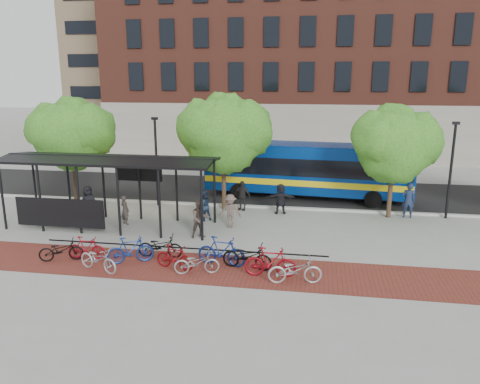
% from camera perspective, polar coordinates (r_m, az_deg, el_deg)
% --- Properties ---
extents(ground, '(160.00, 160.00, 0.00)m').
position_cam_1_polar(ground, '(23.05, 3.80, -4.74)').
color(ground, '#9E9E99').
rests_on(ground, ground).
extents(asphalt_street, '(160.00, 8.00, 0.01)m').
position_cam_1_polar(asphalt_street, '(30.71, 5.26, 0.03)').
color(asphalt_street, black).
rests_on(asphalt_street, ground).
extents(curb, '(160.00, 0.25, 0.12)m').
position_cam_1_polar(curb, '(26.84, 4.64, -1.90)').
color(curb, '#B7B7B2').
rests_on(curb, ground).
extents(brick_strip, '(24.00, 3.00, 0.01)m').
position_cam_1_polar(brick_strip, '(18.74, -3.92, -9.28)').
color(brick_strip, maroon).
rests_on(brick_strip, ground).
extents(bike_rack_rail, '(12.00, 0.05, 0.95)m').
position_cam_1_polar(bike_rack_rail, '(19.86, -7.01, -7.99)').
color(bike_rack_rail, black).
rests_on(bike_rack_rail, ground).
extents(building_brick, '(55.00, 14.00, 20.00)m').
position_cam_1_polar(building_brick, '(48.46, 19.60, 16.34)').
color(building_brick, brown).
rests_on(building_brick, ground).
extents(building_tower, '(22.00, 22.00, 30.00)m').
position_cam_1_polar(building_tower, '(64.75, -7.38, 20.68)').
color(building_tower, '#7A664C').
rests_on(building_tower, ground).
extents(bus_shelter, '(10.60, 3.07, 3.60)m').
position_cam_1_polar(bus_shelter, '(23.97, -15.96, 2.89)').
color(bus_shelter, black).
rests_on(bus_shelter, ground).
extents(tree_a, '(4.90, 4.00, 6.18)m').
position_cam_1_polar(tree_a, '(28.87, -19.76, 6.92)').
color(tree_a, '#382619').
rests_on(tree_a, ground).
extents(tree_b, '(5.15, 4.20, 6.47)m').
position_cam_1_polar(tree_b, '(25.73, -1.80, 7.45)').
color(tree_b, '#382619').
rests_on(tree_b, ground).
extents(tree_c, '(4.66, 3.80, 5.92)m').
position_cam_1_polar(tree_c, '(25.63, 18.45, 5.80)').
color(tree_c, '#382619').
rests_on(tree_c, ground).
extents(lamp_post_left, '(0.35, 0.20, 5.12)m').
position_cam_1_polar(lamp_post_left, '(27.29, -10.16, 3.99)').
color(lamp_post_left, black).
rests_on(lamp_post_left, ground).
extents(lamp_post_right, '(0.35, 0.20, 5.12)m').
position_cam_1_polar(lamp_post_right, '(26.68, 24.34, 2.72)').
color(lamp_post_right, black).
rests_on(lamp_post_right, ground).
extents(bus, '(12.64, 3.85, 3.36)m').
position_cam_1_polar(bus, '(29.00, 8.18, 3.01)').
color(bus, navy).
rests_on(bus, ground).
extents(bike_0, '(1.87, 1.16, 0.93)m').
position_cam_1_polar(bike_0, '(20.61, -20.98, -6.63)').
color(bike_0, black).
rests_on(bike_0, ground).
extents(bike_1, '(1.63, 0.49, 0.98)m').
position_cam_1_polar(bike_1, '(20.43, -18.20, -6.50)').
color(bike_1, maroon).
rests_on(bike_1, ground).
extents(bike_2, '(2.00, 1.31, 1.00)m').
position_cam_1_polar(bike_2, '(19.10, -16.90, -7.82)').
color(bike_2, '#A7A7A9').
rests_on(bike_2, ground).
extents(bike_3, '(1.91, 1.25, 1.12)m').
position_cam_1_polar(bike_3, '(19.52, -13.21, -6.89)').
color(bike_3, navy).
rests_on(bike_3, ground).
extents(bike_4, '(1.92, 0.80, 0.98)m').
position_cam_1_polar(bike_4, '(19.90, -9.70, -6.52)').
color(bike_4, black).
rests_on(bike_4, ground).
extents(bike_5, '(1.70, 0.84, 0.98)m').
position_cam_1_polar(bike_5, '(18.65, -7.95, -7.88)').
color(bike_5, maroon).
rests_on(bike_5, ground).
extents(bike_6, '(1.84, 1.02, 0.91)m').
position_cam_1_polar(bike_6, '(18.15, -5.30, -8.55)').
color(bike_6, gray).
rests_on(bike_6, ground).
extents(bike_7, '(2.06, 0.83, 1.21)m').
position_cam_1_polar(bike_7, '(18.78, -2.25, -7.23)').
color(bike_7, navy).
rests_on(bike_7, ground).
extents(bike_8, '(2.09, 0.98, 1.06)m').
position_cam_1_polar(bike_8, '(18.49, 0.87, -7.82)').
color(bike_8, black).
rests_on(bike_8, ground).
extents(bike_9, '(1.97, 0.62, 1.17)m').
position_cam_1_polar(bike_9, '(17.81, 3.71, -8.53)').
color(bike_9, maroon).
rests_on(bike_9, ground).
extents(bike_10, '(2.07, 1.02, 1.04)m').
position_cam_1_polar(bike_10, '(17.39, 6.72, -9.41)').
color(bike_10, '#A9A9AC').
rests_on(bike_10, ground).
extents(pedestrian_0, '(0.97, 1.04, 1.78)m').
position_cam_1_polar(pedestrian_0, '(25.91, -17.98, -1.23)').
color(pedestrian_0, black).
rests_on(pedestrian_0, ground).
extents(pedestrian_1, '(0.66, 0.60, 1.52)m').
position_cam_1_polar(pedestrian_1, '(24.48, -13.85, -2.14)').
color(pedestrian_1, '#37302C').
rests_on(pedestrian_1, ground).
extents(pedestrian_2, '(1.00, 0.97, 1.62)m').
position_cam_1_polar(pedestrian_2, '(24.44, -4.41, -1.67)').
color(pedestrian_2, '#1D2C44').
rests_on(pedestrian_2, ground).
extents(pedestrian_3, '(1.12, 0.66, 1.71)m').
position_cam_1_polar(pedestrian_3, '(23.22, -1.19, -2.35)').
color(pedestrian_3, brown).
rests_on(pedestrian_3, ground).
extents(pedestrian_4, '(1.06, 0.65, 1.69)m').
position_cam_1_polar(pedestrian_4, '(26.27, 0.24, -0.43)').
color(pedestrian_4, '#262626').
rests_on(pedestrian_4, ground).
extents(pedestrian_5, '(1.62, 0.69, 1.69)m').
position_cam_1_polar(pedestrian_5, '(25.67, 4.97, -0.83)').
color(pedestrian_5, black).
rests_on(pedestrian_5, ground).
extents(pedestrian_7, '(0.70, 0.47, 1.90)m').
position_cam_1_polar(pedestrian_7, '(26.40, 19.82, -0.96)').
color(pedestrian_7, '#1D2845').
rests_on(pedestrian_7, ground).
extents(pedestrian_8, '(1.12, 1.06, 1.82)m').
position_cam_1_polar(pedestrian_8, '(21.88, -4.88, -3.29)').
color(pedestrian_8, '#4D3F39').
rests_on(pedestrian_8, ground).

